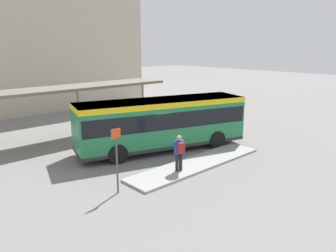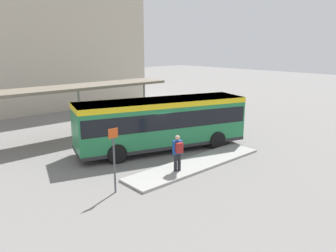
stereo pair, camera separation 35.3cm
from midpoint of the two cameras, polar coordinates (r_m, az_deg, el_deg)
ground_plane at (r=19.70m, az=-0.57°, el=-4.07°), size 120.00×120.00×0.00m
curb_island at (r=17.27m, az=5.52°, el=-6.56°), size 8.43×1.80×0.12m
city_bus at (r=19.24m, az=-0.56°, el=0.95°), size 10.33×5.45×3.01m
pedestrian_waiting at (r=15.75m, az=2.36°, el=-4.36°), size 0.51×0.55×1.79m
bicycle_black at (r=28.11m, az=8.75°, el=1.96°), size 0.48×1.55×0.67m
bicycle_red at (r=28.90m, az=8.19°, el=2.41°), size 0.48×1.79×0.77m
station_shelter at (r=22.53m, az=-14.95°, el=6.40°), size 12.96×2.60×3.48m
potted_planter_near_shelter at (r=23.02m, az=-5.39°, el=0.44°), size 1.00×1.00×1.43m
platform_sign at (r=13.76m, az=-8.64°, el=-5.46°), size 0.44×0.08×2.80m
station_building at (r=35.84m, az=-26.92°, el=17.25°), size 25.66×10.49×18.10m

